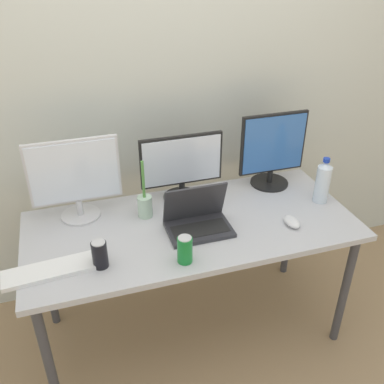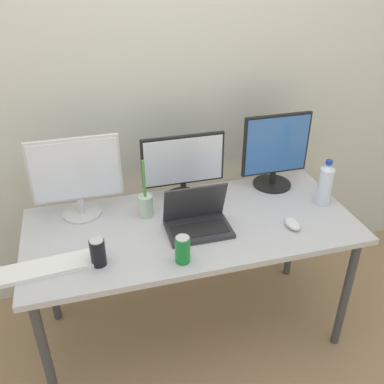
{
  "view_description": "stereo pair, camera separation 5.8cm",
  "coord_description": "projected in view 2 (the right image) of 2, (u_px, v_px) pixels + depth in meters",
  "views": [
    {
      "loc": [
        -0.52,
        -1.65,
        1.94
      ],
      "look_at": [
        0.0,
        0.0,
        0.92
      ],
      "focal_mm": 40.0,
      "sensor_mm": 36.0,
      "label": 1
    },
    {
      "loc": [
        -0.46,
        -1.67,
        1.94
      ],
      "look_at": [
        0.0,
        0.0,
        0.92
      ],
      "focal_mm": 40.0,
      "sensor_mm": 36.0,
      "label": 2
    }
  ],
  "objects": [
    {
      "name": "ground_plane",
      "position": [
        192.0,
        329.0,
        2.48
      ],
      "size": [
        16.0,
        16.0,
        0.0
      ],
      "primitive_type": "plane",
      "color": "#9E7F5B"
    },
    {
      "name": "wall_back",
      "position": [
        163.0,
        78.0,
        2.31
      ],
      "size": [
        7.0,
        0.08,
        2.6
      ],
      "primitive_type": "cube",
      "color": "silver",
      "rests_on": "ground"
    },
    {
      "name": "work_desk",
      "position": [
        192.0,
        234.0,
        2.13
      ],
      "size": [
        1.61,
        0.72,
        0.74
      ],
      "color": "#424247",
      "rests_on": "ground"
    },
    {
      "name": "monitor_left",
      "position": [
        76.0,
        176.0,
        2.06
      ],
      "size": [
        0.43,
        0.19,
        0.42
      ],
      "color": "silver",
      "rests_on": "work_desk"
    },
    {
      "name": "monitor_center",
      "position": [
        183.0,
        166.0,
        2.21
      ],
      "size": [
        0.44,
        0.2,
        0.36
      ],
      "color": "black",
      "rests_on": "work_desk"
    },
    {
      "name": "monitor_right",
      "position": [
        276.0,
        151.0,
        2.33
      ],
      "size": [
        0.38,
        0.21,
        0.42
      ],
      "color": "black",
      "rests_on": "work_desk"
    },
    {
      "name": "laptop_silver",
      "position": [
        197.0,
        219.0,
        2.04
      ],
      "size": [
        0.3,
        0.21,
        0.22
      ],
      "color": "#2D2D33",
      "rests_on": "work_desk"
    },
    {
      "name": "keyboard_main",
      "position": [
        48.0,
        267.0,
        1.8
      ],
      "size": [
        0.39,
        0.15,
        0.02
      ],
      "primitive_type": "cube",
      "rotation": [
        0.0,
        0.0,
        0.08
      ],
      "color": "white",
      "rests_on": "work_desk"
    },
    {
      "name": "mouse_by_keyboard",
      "position": [
        292.0,
        224.0,
        2.07
      ],
      "size": [
        0.07,
        0.11,
        0.04
      ],
      "primitive_type": "ellipsoid",
      "rotation": [
        0.0,
        0.0,
        0.03
      ],
      "color": "silver",
      "rests_on": "work_desk"
    },
    {
      "name": "water_bottle",
      "position": [
        326.0,
        184.0,
        2.21
      ],
      "size": [
        0.08,
        0.08,
        0.25
      ],
      "color": "silver",
      "rests_on": "work_desk"
    },
    {
      "name": "soda_can_near_keyboard",
      "position": [
        98.0,
        252.0,
        1.81
      ],
      "size": [
        0.07,
        0.07,
        0.13
      ],
      "color": "black",
      "rests_on": "work_desk"
    },
    {
      "name": "soda_can_by_laptop",
      "position": [
        183.0,
        249.0,
        1.82
      ],
      "size": [
        0.07,
        0.07,
        0.13
      ],
      "color": "#197F33",
      "rests_on": "work_desk"
    },
    {
      "name": "bamboo_vase",
      "position": [
        146.0,
        204.0,
        2.14
      ],
      "size": [
        0.07,
        0.07,
        0.31
      ],
      "color": "#B2D1B7",
      "rests_on": "work_desk"
    }
  ]
}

